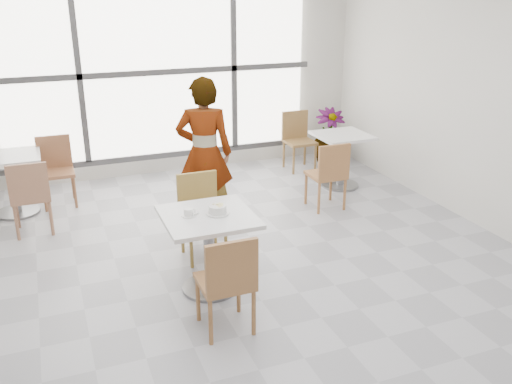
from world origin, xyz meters
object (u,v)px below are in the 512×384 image
object	(u,v)px
coffee_cup	(189,213)
bg_table_left	(12,176)
oatmeal_bowl	(218,209)
chair_near	(228,279)
bg_chair_left_near	(30,193)
chair_far	(201,210)
bg_chair_left_far	(56,166)
main_table	(209,238)
bg_table_right	(342,153)
person	(204,153)
plant_right	(329,136)
bg_chair_right_near	(329,172)
bg_chair_right_far	(298,136)

from	to	relation	value
coffee_cup	bg_table_left	size ratio (longest dim) A/B	0.21
oatmeal_bowl	chair_near	bearing A→B (deg)	-101.90
bg_table_left	bg_chair_left_near	size ratio (longest dim) A/B	0.86
chair_far	bg_chair_left_far	distance (m)	2.45
main_table	bg_chair_left_far	world-z (taller)	bg_chair_left_far
bg_table_right	bg_chair_left_far	size ratio (longest dim) A/B	0.86
person	plant_right	size ratio (longest dim) A/B	2.05
bg_chair_left_near	bg_chair_left_far	size ratio (longest dim) A/B	1.00
chair_near	coffee_cup	size ratio (longest dim) A/B	5.47
bg_table_left	bg_chair_left_far	world-z (taller)	bg_chair_left_far
chair_near	oatmeal_bowl	xyz separation A→B (m)	(0.15, 0.71, 0.29)
chair_near	bg_chair_left_near	world-z (taller)	same
coffee_cup	bg_chair_right_near	size ratio (longest dim) A/B	0.18
bg_table_right	bg_chair_right_near	world-z (taller)	bg_chair_right_near
bg_chair_left_near	main_table	bearing A→B (deg)	128.59
bg_table_right	bg_table_left	bearing A→B (deg)	171.98
bg_chair_left_far	bg_chair_right_far	world-z (taller)	same
main_table	bg_table_left	xyz separation A→B (m)	(-1.70, 2.61, -0.04)
chair_near	chair_far	bearing A→B (deg)	-97.57
coffee_cup	bg_table_right	xyz separation A→B (m)	(2.68, 1.98, -0.29)
bg_table_left	bg_table_right	distance (m)	4.26
main_table	chair_near	size ratio (longest dim) A/B	0.92
bg_chair_left_near	bg_chair_right_near	world-z (taller)	same
oatmeal_bowl	bg_chair_right_far	world-z (taller)	bg_chair_right_far
bg_chair_right_near	bg_chair_left_far	bearing A→B (deg)	-25.14
person	bg_chair_left_far	xyz separation A→B (m)	(-1.58, 1.35, -0.37)
coffee_cup	person	distance (m)	1.52
person	bg_table_right	distance (m)	2.23
bg_chair_right_near	oatmeal_bowl	bearing A→B (deg)	35.62
chair_near	plant_right	bearing A→B (deg)	-127.88
bg_table_left	bg_chair_right_near	bearing A→B (deg)	-19.42
bg_table_right	bg_chair_left_near	world-z (taller)	bg_chair_left_near
main_table	oatmeal_bowl	world-z (taller)	oatmeal_bowl
person	bg_chair_right_near	distance (m)	1.60
oatmeal_bowl	bg_table_left	xyz separation A→B (m)	(-1.78, 2.62, -0.31)
bg_chair_right_near	bg_chair_right_far	bearing A→B (deg)	-102.11
person	bg_chair_right_near	world-z (taller)	person
bg_table_right	bg_chair_right_far	bearing A→B (deg)	102.25
chair_far	bg_table_left	world-z (taller)	chair_far
chair_near	person	size ratio (longest dim) A/B	0.50
chair_near	person	distance (m)	2.25
chair_far	chair_near	bearing A→B (deg)	-97.57
bg_table_right	bg_chair_right_near	distance (m)	0.89
chair_near	bg_chair_right_near	distance (m)	2.87
person	bg_table_right	bearing A→B (deg)	-145.33
bg_chair_left_far	bg_chair_right_near	world-z (taller)	same
bg_table_left	bg_chair_right_near	size ratio (longest dim) A/B	0.86
person	bg_chair_right_near	size ratio (longest dim) A/B	2.00
person	bg_chair_left_near	bearing A→B (deg)	6.94
plant_right	oatmeal_bowl	bearing A→B (deg)	-132.25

